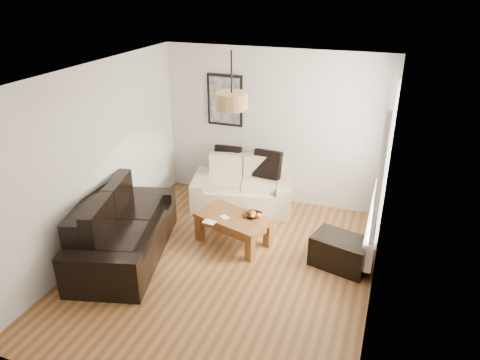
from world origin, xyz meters
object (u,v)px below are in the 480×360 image
(coffee_table, at_px, (233,229))
(ottoman, at_px, (341,252))
(sofa_leather, at_px, (123,227))
(loveseat_cream, at_px, (242,184))

(coffee_table, distance_m, ottoman, 1.57)
(ottoman, bearing_deg, sofa_leather, -165.19)
(sofa_leather, bearing_deg, loveseat_cream, -42.94)
(loveseat_cream, distance_m, sofa_leather, 2.22)
(sofa_leather, relative_size, ottoman, 2.74)
(sofa_leather, xyz_separation_m, ottoman, (2.88, 0.76, -0.23))
(loveseat_cream, distance_m, ottoman, 2.20)
(loveseat_cream, bearing_deg, ottoman, -46.74)
(loveseat_cream, height_order, sofa_leather, sofa_leather)
(sofa_leather, distance_m, ottoman, 2.99)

